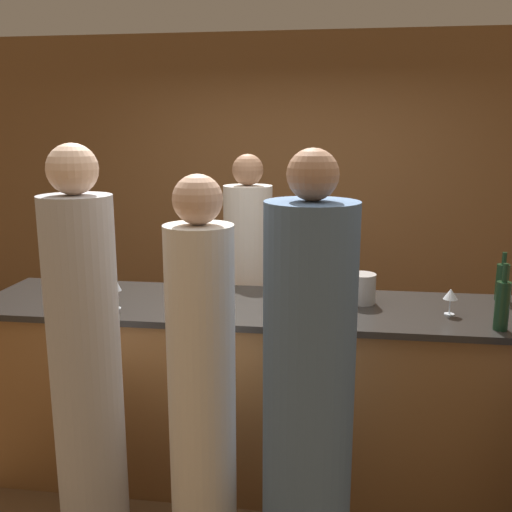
% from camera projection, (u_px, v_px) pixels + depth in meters
% --- Properties ---
extents(ground_plane, '(14.00, 14.00, 0.00)m').
position_uv_depth(ground_plane, '(271.00, 473.00, 3.37)').
color(ground_plane, brown).
extents(back_wall, '(8.00, 0.06, 2.80)m').
position_uv_depth(back_wall, '(296.00, 199.00, 5.02)').
color(back_wall, brown).
rests_on(back_wall, ground_plane).
extents(bar_counter, '(3.28, 0.75, 1.04)m').
position_uv_depth(bar_counter, '(271.00, 391.00, 3.26)').
color(bar_counter, brown).
rests_on(bar_counter, ground_plane).
extents(bartender, '(0.33, 0.33, 1.83)m').
position_uv_depth(bartender, '(248.00, 295.00, 4.00)').
color(bartender, silver).
rests_on(bartender, ground_plane).
extents(guest_0, '(0.29, 0.29, 1.81)m').
position_uv_depth(guest_0, '(202.00, 395.00, 2.47)').
color(guest_0, silver).
rests_on(guest_0, ground_plane).
extents(guest_1, '(0.37, 0.37, 1.92)m').
position_uv_depth(guest_1, '(308.00, 406.00, 2.30)').
color(guest_1, '#4C6B93').
rests_on(guest_1, ground_plane).
extents(guest_2, '(0.32, 0.32, 1.93)m').
position_uv_depth(guest_2, '(86.00, 373.00, 2.57)').
color(guest_2, '#B2B2B7').
rests_on(guest_2, ground_plane).
extents(wine_bottle_0, '(0.07, 0.07, 0.33)m').
position_uv_depth(wine_bottle_0, '(502.00, 304.00, 2.72)').
color(wine_bottle_0, black).
rests_on(wine_bottle_0, bar_counter).
extents(wine_bottle_1, '(0.07, 0.07, 0.28)m').
position_uv_depth(wine_bottle_1, '(502.00, 281.00, 3.21)').
color(wine_bottle_1, black).
rests_on(wine_bottle_1, bar_counter).
extents(wine_bottle_2, '(0.08, 0.08, 0.29)m').
position_uv_depth(wine_bottle_2, '(109.00, 275.00, 3.36)').
color(wine_bottle_2, black).
rests_on(wine_bottle_2, bar_counter).
extents(ice_bucket, '(0.16, 0.16, 0.17)m').
position_uv_depth(ice_bucket, '(361.00, 288.00, 3.16)').
color(ice_bucket, '#9E9993').
rests_on(ice_bucket, bar_counter).
extents(wine_glass_0, '(0.07, 0.07, 0.16)m').
position_uv_depth(wine_glass_0, '(69.00, 282.00, 3.12)').
color(wine_glass_0, silver).
rests_on(wine_glass_0, bar_counter).
extents(wine_glass_1, '(0.08, 0.08, 0.16)m').
position_uv_depth(wine_glass_1, '(341.00, 287.00, 3.06)').
color(wine_glass_1, silver).
rests_on(wine_glass_1, bar_counter).
extents(wine_glass_3, '(0.07, 0.07, 0.17)m').
position_uv_depth(wine_glass_3, '(115.00, 285.00, 3.05)').
color(wine_glass_3, silver).
rests_on(wine_glass_3, bar_counter).
extents(wine_glass_4, '(0.06, 0.06, 0.17)m').
position_uv_depth(wine_glass_4, '(305.00, 286.00, 3.02)').
color(wine_glass_4, silver).
rests_on(wine_glass_4, bar_counter).
extents(wine_glass_5, '(0.07, 0.07, 0.15)m').
position_uv_depth(wine_glass_5, '(320.00, 297.00, 2.89)').
color(wine_glass_5, silver).
rests_on(wine_glass_5, bar_counter).
extents(wine_glass_6, '(0.07, 0.07, 0.14)m').
position_uv_depth(wine_glass_6, '(451.00, 295.00, 2.95)').
color(wine_glass_6, silver).
rests_on(wine_glass_6, bar_counter).
extents(wine_glass_7, '(0.06, 0.06, 0.17)m').
position_uv_depth(wine_glass_7, '(79.00, 289.00, 2.99)').
color(wine_glass_7, silver).
rests_on(wine_glass_7, bar_counter).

